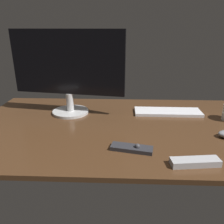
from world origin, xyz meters
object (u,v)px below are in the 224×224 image
monitor (68,70)px  media_remote (132,148)px  keyboard (168,112)px  tv_remote (195,162)px

monitor → media_remote: monitor is taller
media_remote → monitor: bearing=141.4°
keyboard → tv_remote: (-0.18, -50.57, 0.39)cm
keyboard → tv_remote: tv_remote is taller
media_remote → tv_remote: media_remote is taller
monitor → media_remote: (32.60, -39.71, -23.26)cm
media_remote → tv_remote: (21.40, -9.22, 0.28)cm
monitor → tv_remote: monitor is taller
tv_remote → keyboard: bearing=83.2°
keyboard → tv_remote: size_ratio=2.13×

